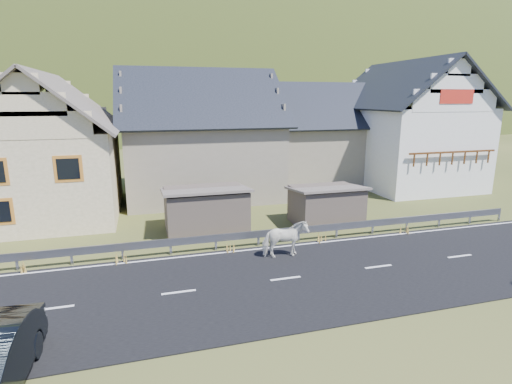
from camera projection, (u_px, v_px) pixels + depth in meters
name	position (u px, v px, depth m)	size (l,w,h in m)	color
ground	(286.00, 280.00, 15.12)	(160.00, 160.00, 0.00)	#343E19
road	(286.00, 279.00, 15.11)	(60.00, 7.00, 0.04)	black
lane_markings	(286.00, 278.00, 15.11)	(60.00, 6.60, 0.01)	silver
guardrail	(258.00, 234.00, 18.43)	(28.10, 0.09, 0.75)	#93969B
shed_left	(206.00, 210.00, 20.42)	(4.30, 3.30, 2.40)	brown
shed_right	(326.00, 206.00, 21.70)	(3.80, 2.90, 2.20)	brown
house_cream	(49.00, 140.00, 22.68)	(7.80, 9.80, 8.30)	#FFE7BC
house_stone_a	(200.00, 129.00, 27.83)	(10.80, 9.80, 8.90)	gray
house_stone_b	(319.00, 129.00, 32.46)	(9.80, 8.80, 8.10)	gray
house_white	(406.00, 120.00, 31.06)	(8.80, 10.80, 9.70)	white
mountain	(165.00, 156.00, 189.55)	(440.00, 280.00, 260.00)	#243B12
horse	(285.00, 239.00, 16.99)	(1.90, 0.87, 1.61)	white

